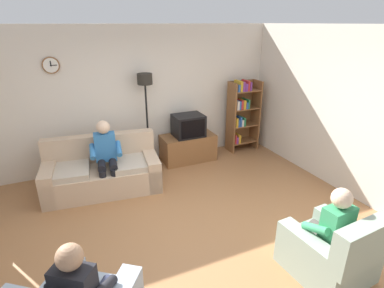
% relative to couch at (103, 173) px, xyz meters
% --- Properties ---
extents(ground_plane, '(12.00, 12.00, 0.00)m').
position_rel_couch_xyz_m(ground_plane, '(0.95, -1.74, -0.31)').
color(ground_plane, '#9E6B42').
extents(back_wall_assembly, '(6.20, 0.17, 2.70)m').
position_rel_couch_xyz_m(back_wall_assembly, '(0.94, 0.92, 1.04)').
color(back_wall_assembly, silver).
rests_on(back_wall_assembly, ground_plane).
extents(right_wall, '(0.12, 5.80, 2.70)m').
position_rel_couch_xyz_m(right_wall, '(3.81, -1.74, 1.04)').
color(right_wall, silver).
rests_on(right_wall, ground_plane).
extents(couch, '(1.99, 1.10, 0.90)m').
position_rel_couch_xyz_m(couch, '(0.00, 0.00, 0.00)').
color(couch, tan).
rests_on(couch, ground_plane).
extents(tv_stand, '(1.10, 0.56, 0.55)m').
position_rel_couch_xyz_m(tv_stand, '(1.83, 0.51, -0.04)').
color(tv_stand, brown).
rests_on(tv_stand, ground_plane).
extents(tv, '(0.60, 0.49, 0.44)m').
position_rel_couch_xyz_m(tv, '(1.83, 0.48, 0.46)').
color(tv, black).
rests_on(tv, tv_stand).
extents(bookshelf, '(0.68, 0.36, 1.59)m').
position_rel_couch_xyz_m(bookshelf, '(3.15, 0.58, 0.55)').
color(bookshelf, brown).
rests_on(bookshelf, ground_plane).
extents(floor_lamp, '(0.28, 0.28, 1.85)m').
position_rel_couch_xyz_m(floor_lamp, '(1.01, 0.61, 1.14)').
color(floor_lamp, black).
rests_on(floor_lamp, ground_plane).
extents(armchair_near_bookshelf, '(0.86, 0.93, 0.90)m').
position_rel_couch_xyz_m(armchair_near_bookshelf, '(2.06, -3.04, -0.02)').
color(armchair_near_bookshelf, gray).
rests_on(armchair_near_bookshelf, ground_plane).
extents(person_on_couch, '(0.55, 0.57, 1.24)m').
position_rel_couch_xyz_m(person_on_couch, '(0.08, -0.11, 0.39)').
color(person_on_couch, '#3372B2').
rests_on(person_on_couch, ground_plane).
extents(person_in_left_armchair, '(0.62, 0.64, 1.12)m').
position_rel_couch_xyz_m(person_in_left_armchair, '(-0.55, -2.71, 0.29)').
color(person_in_left_armchair, black).
rests_on(person_in_left_armchair, ground_plane).
extents(person_in_right_armchair, '(0.53, 0.55, 1.12)m').
position_rel_couch_xyz_m(person_in_right_armchair, '(2.05, -2.95, 0.29)').
color(person_in_right_armchair, '#338C59').
rests_on(person_in_right_armchair, ground_plane).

